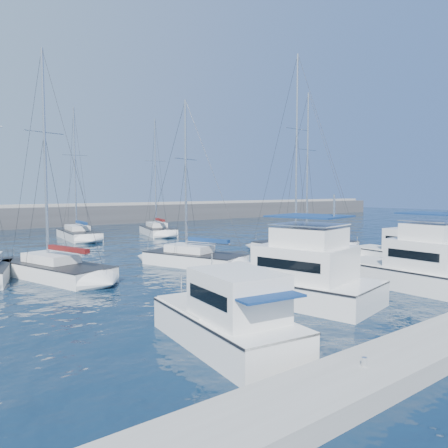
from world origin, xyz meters
TOP-DOWN VIEW (x-y plane):
  - ground at (0.00, 0.00)m, footprint 220.00×220.00m
  - breakwater at (0.00, 52.00)m, footprint 160.00×6.00m
  - dock_cleat_near_port at (-8.00, -11.00)m, footprint 0.16×0.16m
  - motor_yacht_port_outer at (-9.07, -6.32)m, footprint 3.59×6.98m
  - motor_yacht_port_inner at (-2.33, -3.03)m, footprint 5.83×9.72m
  - motor_yacht_stbd_inner at (4.94, -5.47)m, footprint 3.27×7.78m
  - motor_yacht_stbd_outer at (10.67, -1.47)m, footprint 2.97×7.01m
  - sailboat_mid_b at (-10.03, 9.88)m, footprint 5.22×8.82m
  - sailboat_mid_c at (-0.63, 8.32)m, footprint 5.31×8.11m
  - sailboat_mid_d at (9.28, 6.58)m, footprint 3.73×9.59m
  - sailboat_mid_e at (13.52, 9.22)m, footprint 3.75×8.08m
  - sailboat_back_b at (-0.93, 31.37)m, footprint 4.12×9.21m
  - sailboat_back_c at (8.51, 29.92)m, footprint 5.14×8.50m

SIDE VIEW (x-z plane):
  - ground at x=0.00m, z-range 0.00..0.00m
  - sailboat_mid_c at x=-0.63m, z-range -5.68..6.68m
  - sailboat_back_b at x=-0.93m, z-range -7.14..8.17m
  - sailboat_mid_b at x=-10.03m, z-range -6.77..7.81m
  - sailboat_back_c at x=8.51m, z-range -6.85..7.89m
  - sailboat_mid_e at x=13.52m, z-range -6.95..8.01m
  - sailboat_mid_d at x=9.28m, z-range -8.02..9.09m
  - dock_cleat_near_port at x=-8.00m, z-range 0.60..0.85m
  - motor_yacht_port_outer at x=-9.07m, z-range -0.66..2.54m
  - motor_yacht_stbd_outer at x=10.67m, z-range -0.66..2.54m
  - breakwater at x=0.00m, z-range -1.17..3.28m
  - motor_yacht_port_inner at x=-2.33m, z-range -1.21..3.48m
  - motor_yacht_stbd_inner at x=4.94m, z-range -1.21..3.48m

